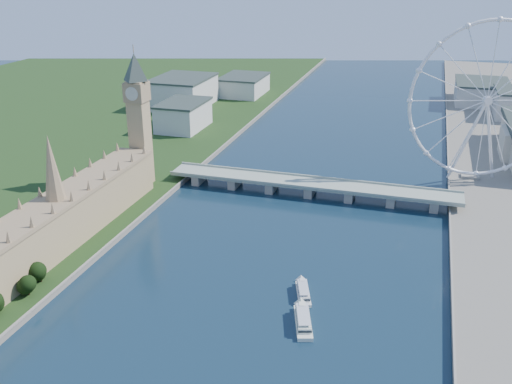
% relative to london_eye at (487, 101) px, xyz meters
% --- Properties ---
extents(parliament_range, '(24.00, 200.00, 70.00)m').
position_rel_london_eye_xyz_m(parliament_range, '(-247.98, -185.08, -49.04)').
color(parliament_range, tan).
rests_on(parliament_range, ground).
extents(big_ben, '(20.02, 20.02, 110.00)m').
position_rel_london_eye_xyz_m(big_ben, '(-247.98, -77.08, -0.95)').
color(big_ben, tan).
rests_on(big_ben, ground).
extents(westminster_bridge, '(220.00, 22.00, 9.50)m').
position_rel_london_eye_xyz_m(westminster_bridge, '(-119.98, -55.08, -60.89)').
color(westminster_bridge, gray).
rests_on(westminster_bridge, ground).
extents(london_eye, '(113.60, 39.12, 124.30)m').
position_rel_london_eye_xyz_m(london_eye, '(0.00, 0.00, 0.00)').
color(london_eye, silver).
rests_on(london_eye, ground).
extents(city_skyline, '(505.00, 280.00, 32.00)m').
position_rel_london_eye_xyz_m(city_skyline, '(-80.75, 205.00, -50.56)').
color(city_skyline, beige).
rests_on(city_skyline, ground).
extents(tour_boat_near, '(14.53, 27.27, 5.82)m').
position_rel_london_eye_xyz_m(tour_boat_near, '(-94.83, -194.15, -67.52)').
color(tour_boat_near, silver).
rests_on(tour_boat_near, ground).
extents(tour_boat_far, '(16.31, 31.42, 6.74)m').
position_rel_london_eye_xyz_m(tour_boat_far, '(-89.30, -219.60, -67.52)').
color(tour_boat_far, silver).
rests_on(tour_boat_far, ground).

